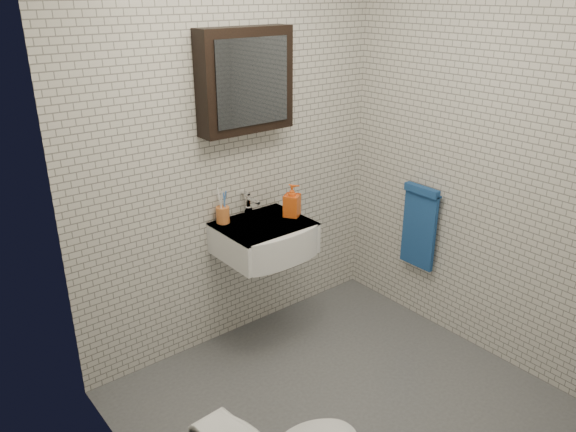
{
  "coord_description": "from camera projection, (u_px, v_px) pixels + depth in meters",
  "views": [
    {
      "loc": [
        -1.83,
        -1.81,
        2.21
      ],
      "look_at": [
        -0.02,
        0.45,
        1.02
      ],
      "focal_mm": 35.0,
      "sensor_mm": 36.0,
      "label": 1
    }
  ],
  "objects": [
    {
      "name": "faucet",
      "position": [
        249.0,
        206.0,
        3.55
      ],
      "size": [
        0.06,
        0.2,
        0.15
      ],
      "color": "silver",
      "rests_on": "washbasin"
    },
    {
      "name": "towel_rail",
      "position": [
        420.0,
        223.0,
        3.79
      ],
      "size": [
        0.09,
        0.3,
        0.58
      ],
      "color": "silver",
      "rests_on": "room_shell"
    },
    {
      "name": "room_shell",
      "position": [
        350.0,
        156.0,
        2.65
      ],
      "size": [
        2.22,
        2.02,
        2.51
      ],
      "color": "silver",
      "rests_on": "ground"
    },
    {
      "name": "mirror_cabinet",
      "position": [
        246.0,
        81.0,
        3.25
      ],
      "size": [
        0.6,
        0.15,
        0.6
      ],
      "color": "black",
      "rests_on": "room_shell"
    },
    {
      "name": "toothbrush_cup",
      "position": [
        223.0,
        214.0,
        3.46
      ],
      "size": [
        0.08,
        0.08,
        0.23
      ],
      "rotation": [
        0.0,
        0.0,
        -0.02
      ],
      "color": "orange",
      "rests_on": "washbasin"
    },
    {
      "name": "washbasin",
      "position": [
        268.0,
        239.0,
        3.47
      ],
      "size": [
        0.55,
        0.5,
        0.2
      ],
      "color": "white",
      "rests_on": "room_shell"
    },
    {
      "name": "ground",
      "position": [
        339.0,
        403.0,
        3.2
      ],
      "size": [
        2.2,
        2.0,
        0.01
      ],
      "primitive_type": "cube",
      "color": "#4F5157",
      "rests_on": "ground"
    },
    {
      "name": "soap_bottle",
      "position": [
        292.0,
        200.0,
        3.54
      ],
      "size": [
        0.13,
        0.13,
        0.21
      ],
      "primitive_type": "imported",
      "rotation": [
        0.0,
        0.0,
        0.58
      ],
      "color": "orange",
      "rests_on": "washbasin"
    }
  ]
}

